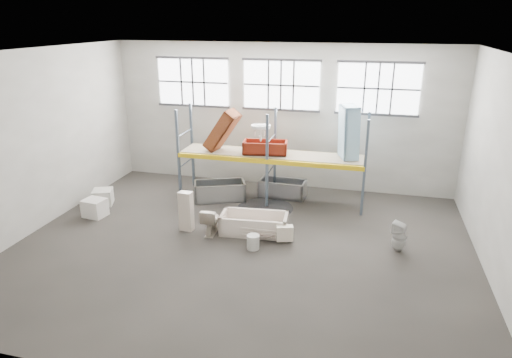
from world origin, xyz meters
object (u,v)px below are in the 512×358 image
(steel_tub_right, at_px, (283,188))
(bucket, at_px, (253,242))
(toilet_beige, at_px, (211,220))
(carton_near, at_px, (95,208))
(steel_tub_left, at_px, (220,191))
(blue_tub_upright, at_px, (349,133))
(rust_tub_flat, at_px, (265,147))
(cistern_tall, at_px, (186,211))
(bathtub_beige, at_px, (254,223))
(toilet_white, at_px, (399,237))

(steel_tub_right, relative_size, bucket, 3.97)
(toilet_beige, relative_size, bucket, 2.02)
(carton_near, bearing_deg, steel_tub_left, 34.33)
(blue_tub_upright, xyz_separation_m, bucket, (-2.11, -3.67, -2.20))
(steel_tub_left, distance_m, carton_near, 3.96)
(steel_tub_right, bearing_deg, blue_tub_upright, -5.64)
(rust_tub_flat, bearing_deg, bucket, -81.81)
(carton_near, bearing_deg, cistern_tall, -3.57)
(bucket, relative_size, carton_near, 0.61)
(bathtub_beige, height_order, carton_near, bathtub_beige)
(steel_tub_right, xyz_separation_m, carton_near, (-5.25, -3.06, -0.01))
(bathtub_beige, xyz_separation_m, blue_tub_upright, (2.33, 2.73, 2.12))
(steel_tub_left, bearing_deg, cistern_tall, -94.04)
(bathtub_beige, xyz_separation_m, carton_near, (-5.02, -0.12, -0.00))
(cistern_tall, height_order, toilet_white, cistern_tall)
(cistern_tall, height_order, blue_tub_upright, blue_tub_upright)
(bathtub_beige, relative_size, toilet_beige, 2.38)
(bucket, bearing_deg, bathtub_beige, 102.79)
(cistern_tall, relative_size, steel_tub_right, 0.75)
(bathtub_beige, xyz_separation_m, steel_tub_right, (0.24, 2.94, 0.01))
(bathtub_beige, height_order, steel_tub_right, steel_tub_right)
(bathtub_beige, relative_size, carton_near, 2.95)
(cistern_tall, relative_size, blue_tub_upright, 0.68)
(bathtub_beige, relative_size, steel_tub_right, 1.21)
(toilet_white, relative_size, rust_tub_flat, 0.57)
(steel_tub_left, bearing_deg, rust_tub_flat, 14.71)
(steel_tub_left, distance_m, rust_tub_flat, 2.14)
(bathtub_beige, distance_m, blue_tub_upright, 4.17)
(steel_tub_left, bearing_deg, blue_tub_upright, 8.59)
(steel_tub_right, bearing_deg, toilet_white, -39.51)
(toilet_beige, xyz_separation_m, blue_tub_upright, (3.49, 3.08, 2.00))
(bathtub_beige, bearing_deg, steel_tub_right, 80.00)
(toilet_beige, bearing_deg, bucket, 154.06)
(bathtub_beige, relative_size, toilet_white, 2.31)
(cistern_tall, distance_m, steel_tub_right, 3.91)
(carton_near, bearing_deg, bucket, -8.90)
(steel_tub_left, xyz_separation_m, carton_near, (-3.27, -2.24, -0.03))
(toilet_beige, relative_size, carton_near, 1.24)
(steel_tub_left, distance_m, bucket, 3.63)
(toilet_beige, xyz_separation_m, toilet_white, (5.09, 0.25, 0.01))
(carton_near, bearing_deg, steel_tub_right, 30.19)
(bathtub_beige, distance_m, carton_near, 5.02)
(toilet_white, bearing_deg, blue_tub_upright, -132.00)
(bathtub_beige, height_order, cistern_tall, cistern_tall)
(toilet_beige, distance_m, carton_near, 3.86)
(blue_tub_upright, bearing_deg, steel_tub_right, 174.36)
(bathtub_beige, distance_m, toilet_white, 3.92)
(steel_tub_right, bearing_deg, bathtub_beige, -94.65)
(rust_tub_flat, distance_m, carton_near, 5.63)
(toilet_beige, distance_m, rust_tub_flat, 3.30)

